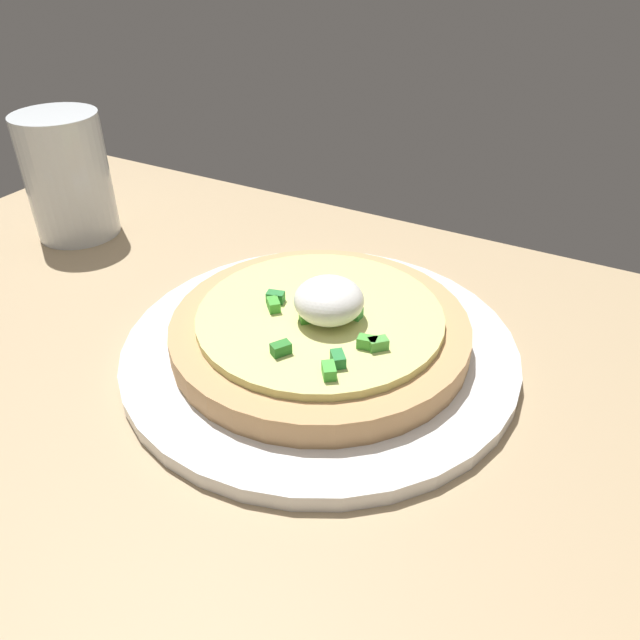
{
  "coord_description": "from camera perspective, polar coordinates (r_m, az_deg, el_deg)",
  "views": [
    {
      "loc": [
        -11.13,
        19.41,
        31.79
      ],
      "look_at": [
        6.83,
        -13.19,
        6.5
      ],
      "focal_mm": 34.46,
      "sensor_mm": 36.0,
      "label": 1
    }
  ],
  "objects": [
    {
      "name": "plate",
      "position": [
        0.47,
        -0.0,
        -2.65
      ],
      "size": [
        29.45,
        29.45,
        1.19
      ],
      "primitive_type": "cylinder",
      "color": "white",
      "rests_on": "dining_table"
    },
    {
      "name": "pizza",
      "position": [
        0.45,
        0.05,
        -0.64
      ],
      "size": [
        22.04,
        22.04,
        5.73
      ],
      "color": "tan",
      "rests_on": "plate"
    },
    {
      "name": "dining_table",
      "position": [
        0.38,
        -0.62,
        -19.22
      ],
      "size": [
        108.13,
        76.72,
        3.31
      ],
      "primitive_type": "cube",
      "color": "tan",
      "rests_on": "ground"
    },
    {
      "name": "cup_near",
      "position": [
        0.67,
        -22.27,
        11.72
      ],
      "size": [
        8.13,
        8.13,
        12.23
      ],
      "color": "silver",
      "rests_on": "dining_table"
    }
  ]
}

